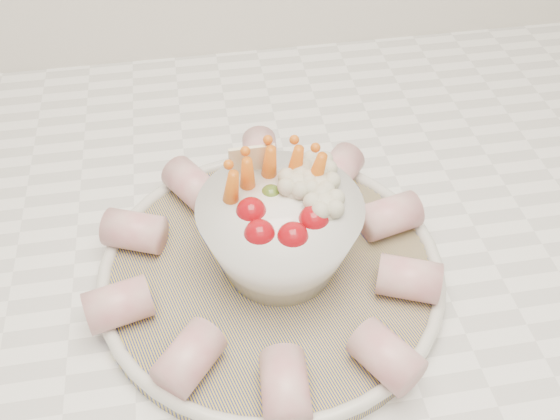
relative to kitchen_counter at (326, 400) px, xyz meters
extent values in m
cube|color=beige|center=(0.00, 0.00, -0.02)|extent=(2.00, 0.60, 0.88)
cube|color=white|center=(0.00, 0.00, 0.44)|extent=(2.04, 0.62, 0.04)
cylinder|color=navy|center=(-0.10, -0.10, 0.47)|extent=(0.39, 0.39, 0.01)
torus|color=silver|center=(-0.10, -0.10, 0.47)|extent=(0.32, 0.32, 0.01)
sphere|color=#9C0A11|center=(-0.11, -0.12, 0.55)|extent=(0.03, 0.03, 0.03)
sphere|color=#9C0A11|center=(-0.09, -0.13, 0.55)|extent=(0.03, 0.03, 0.03)
sphere|color=#9C0A11|center=(-0.07, -0.12, 0.55)|extent=(0.03, 0.03, 0.03)
sphere|color=#9C0A11|center=(-0.12, -0.10, 0.55)|extent=(0.03, 0.03, 0.03)
sphere|color=#4B6722|center=(-0.10, -0.08, 0.54)|extent=(0.02, 0.02, 0.02)
cone|color=orange|center=(-0.11, -0.07, 0.56)|extent=(0.02, 0.03, 0.06)
cone|color=orange|center=(-0.09, -0.06, 0.56)|extent=(0.02, 0.03, 0.06)
cone|color=orange|center=(-0.07, -0.06, 0.56)|extent=(0.03, 0.03, 0.06)
cone|color=orange|center=(-0.13, -0.08, 0.56)|extent=(0.03, 0.03, 0.06)
cone|color=orange|center=(-0.06, -0.07, 0.56)|extent=(0.03, 0.03, 0.06)
sphere|color=beige|center=(-0.05, -0.08, 0.55)|extent=(0.03, 0.03, 0.03)
sphere|color=beige|center=(-0.05, -0.11, 0.55)|extent=(0.03, 0.03, 0.03)
sphere|color=beige|center=(-0.05, -0.06, 0.55)|extent=(0.03, 0.03, 0.03)
sphere|color=beige|center=(-0.07, -0.08, 0.55)|extent=(0.03, 0.03, 0.03)
cube|color=#F1E4BC|center=(-0.11, -0.05, 0.56)|extent=(0.04, 0.01, 0.04)
cylinder|color=#BF5764|center=(0.02, -0.07, 0.49)|extent=(0.06, 0.05, 0.04)
cylinder|color=#BF5764|center=(-0.01, 0.00, 0.49)|extent=(0.06, 0.06, 0.04)
cylinder|color=#BF5764|center=(-0.09, 0.04, 0.49)|extent=(0.04, 0.06, 0.04)
cylinder|color=#BF5764|center=(-0.16, 0.00, 0.49)|extent=(0.06, 0.06, 0.04)
cylinder|color=#BF5764|center=(-0.22, -0.05, 0.49)|extent=(0.06, 0.05, 0.04)
cylinder|color=#BF5764|center=(-0.24, -0.13, 0.49)|extent=(0.06, 0.05, 0.04)
cylinder|color=#BF5764|center=(-0.18, -0.19, 0.49)|extent=(0.06, 0.06, 0.04)
cylinder|color=#BF5764|center=(-0.11, -0.23, 0.49)|extent=(0.04, 0.06, 0.04)
cylinder|color=#BF5764|center=(-0.03, -0.22, 0.49)|extent=(0.06, 0.06, 0.04)
cylinder|color=#BF5764|center=(0.01, -0.15, 0.49)|extent=(0.06, 0.05, 0.04)
camera|label=1|loc=(-0.15, -0.46, 0.92)|focal=40.00mm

